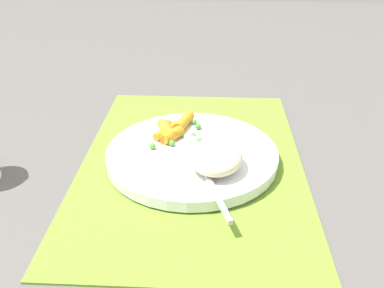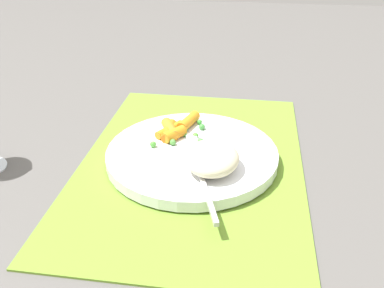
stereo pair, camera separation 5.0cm
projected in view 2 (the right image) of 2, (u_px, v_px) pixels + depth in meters
ground_plane at (192, 163)px, 0.63m from camera, size 2.40×2.40×0.00m
placemat at (192, 161)px, 0.63m from camera, size 0.48×0.32×0.01m
plate at (192, 155)px, 0.62m from camera, size 0.25×0.25×0.02m
rice_mound at (212, 158)px, 0.57m from camera, size 0.09×0.07×0.03m
carrot_portion at (175, 128)px, 0.66m from camera, size 0.09×0.06×0.02m
pea_scatter at (184, 133)px, 0.66m from camera, size 0.09×0.08×0.01m
fork at (197, 165)px, 0.58m from camera, size 0.20×0.07×0.01m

